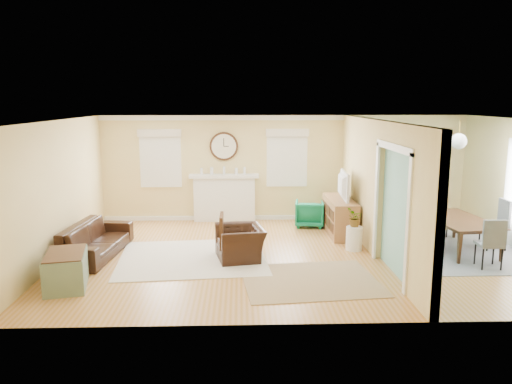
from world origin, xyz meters
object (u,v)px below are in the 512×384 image
eames_chair (240,243)px  sofa (95,240)px  green_chair (309,214)px  dining_table (459,234)px  credenza (340,216)px

eames_chair → sofa: bearing=-106.8°
green_chair → dining_table: 3.38m
eames_chair → green_chair: bearing=135.1°
dining_table → green_chair: bearing=47.3°
sofa → green_chair: 4.93m
green_chair → dining_table: bearing=151.8°
credenza → dining_table: (2.13, -1.31, -0.08)m
green_chair → credenza: bearing=137.8°
sofa → dining_table: dining_table is taller
sofa → eames_chair: bearing=-90.4°
sofa → eames_chair: sofa is taller
sofa → credenza: (5.03, 1.43, 0.09)m
green_chair → dining_table: dining_table is taller
eames_chair → credenza: credenza is taller
eames_chair → green_chair: size_ratio=1.41×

